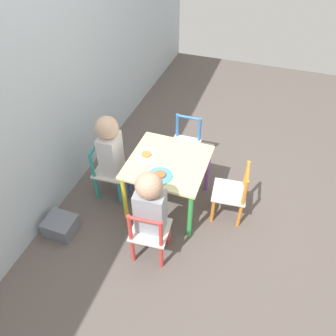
# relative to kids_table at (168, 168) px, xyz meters

# --- Properties ---
(ground_plane) EXTENTS (6.00, 6.00, 0.00)m
(ground_plane) POSITION_rel_kids_table_xyz_m (0.00, 0.00, -0.41)
(ground_plane) COLOR #5B514C
(house_wall) EXTENTS (6.00, 0.06, 2.60)m
(house_wall) POSITION_rel_kids_table_xyz_m (0.00, 0.90, 0.89)
(house_wall) COLOR #B2C1CC
(house_wall) RESTS_ON ground_plane
(kids_table) EXTENTS (0.60, 0.60, 0.48)m
(kids_table) POSITION_rel_kids_table_xyz_m (0.00, 0.00, 0.00)
(kids_table) COLOR beige
(kids_table) RESTS_ON ground_plane
(chair_red) EXTENTS (0.28, 0.28, 0.50)m
(chair_red) POSITION_rel_kids_table_xyz_m (-0.52, -0.04, -0.16)
(chair_red) COLOR silver
(chair_red) RESTS_ON ground_plane
(chair_teal) EXTENTS (0.28, 0.28, 0.50)m
(chair_teal) POSITION_rel_kids_table_xyz_m (-0.03, 0.52, -0.16)
(chair_teal) COLOR silver
(chair_teal) RESTS_ON ground_plane
(chair_blue) EXTENTS (0.27, 0.27, 0.50)m
(chair_blue) POSITION_rel_kids_table_xyz_m (0.52, 0.01, -0.16)
(chair_blue) COLOR silver
(chair_blue) RESTS_ON ground_plane
(chair_orange) EXTENTS (0.28, 0.28, 0.50)m
(chair_orange) POSITION_rel_kids_table_xyz_m (0.05, -0.52, -0.16)
(chair_orange) COLOR silver
(chair_orange) RESTS_ON ground_plane
(child_left) EXTENTS (0.23, 0.21, 0.77)m
(child_left) POSITION_rel_kids_table_xyz_m (-0.46, -0.04, 0.06)
(child_left) COLOR #4C608E
(child_left) RESTS_ON ground_plane
(child_back) EXTENTS (0.21, 0.23, 0.79)m
(child_back) POSITION_rel_kids_table_xyz_m (-0.03, 0.46, 0.07)
(child_back) COLOR #4C608E
(child_back) RESTS_ON ground_plane
(plate_left) EXTENTS (0.18, 0.18, 0.03)m
(plate_left) POSITION_rel_kids_table_xyz_m (-0.18, 0.00, 0.08)
(plate_left) COLOR #4C9EE0
(plate_left) RESTS_ON kids_table
(plate_back) EXTENTS (0.17, 0.17, 0.03)m
(plate_back) POSITION_rel_kids_table_xyz_m (0.00, 0.18, 0.08)
(plate_back) COLOR white
(plate_back) RESTS_ON kids_table
(storage_bin) EXTENTS (0.21, 0.23, 0.13)m
(storage_bin) POSITION_rel_kids_table_xyz_m (-0.55, 0.70, -0.34)
(storage_bin) COLOR slate
(storage_bin) RESTS_ON ground_plane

